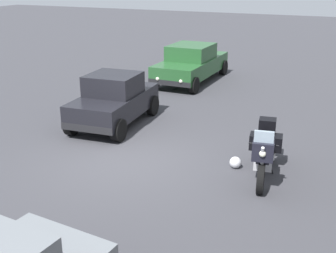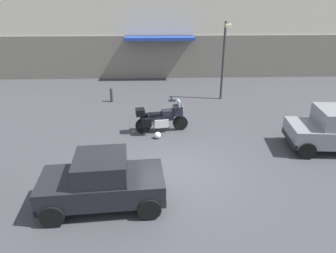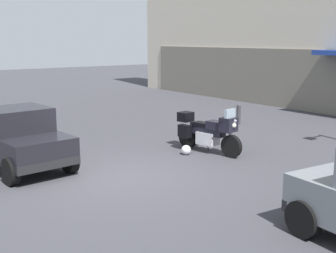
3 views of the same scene
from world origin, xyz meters
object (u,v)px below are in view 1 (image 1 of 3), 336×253
at_px(motorcycle, 264,150).
at_px(car_compact_side, 114,100).
at_px(car_sedan_far, 191,63).
at_px(helmet, 235,162).

xyz_separation_m(motorcycle, car_compact_side, (-1.69, -4.93, 0.15)).
bearing_deg(car_compact_side, car_sedan_far, -5.57).
xyz_separation_m(motorcycle, helmet, (-0.14, -0.69, -0.48)).
bearing_deg(helmet, car_compact_side, -110.05).
height_order(car_sedan_far, car_compact_side, same).
bearing_deg(helmet, motorcycle, 78.20).
relative_size(helmet, car_sedan_far, 0.06).
relative_size(car_sedan_far, car_compact_side, 1.29).
bearing_deg(car_sedan_far, car_compact_side, -0.54).
distance_m(motorcycle, helmet, 0.85).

